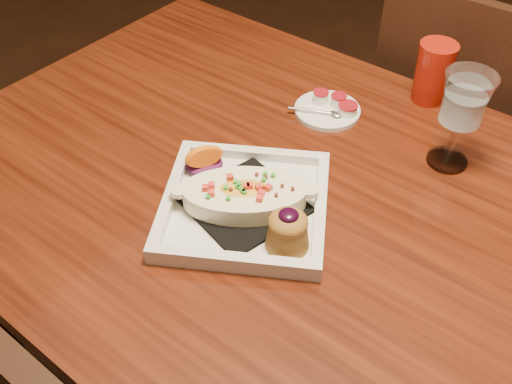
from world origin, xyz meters
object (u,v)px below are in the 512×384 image
Objects in this scene: chair_far at (457,142)px; red_tumbler at (433,73)px; plate at (248,203)px; saucer at (327,108)px; goblet at (464,104)px; table at (328,254)px.

red_tumbler is (-0.03, -0.23, 0.31)m from chair_far.
red_tumbler reaches higher than plate.
plate is 2.88× the size of red_tumbler.
saucer is (-0.17, -0.39, 0.25)m from chair_far.
chair_far is 7.07× the size of saucer.
goblet is at bearing 0.87° from saucer.
saucer is (-0.05, 0.32, -0.02)m from plate.
goblet reaches higher than table.
goblet reaches higher than red_tumbler.
goblet is (0.20, 0.32, 0.10)m from plate.
goblet is (0.09, 0.24, 0.22)m from table.
saucer is at bearing 66.92° from chair_far.
chair_far is 0.77m from plate.
chair_far is at bearing 90.00° from table.
table is at bearing 90.00° from chair_far.
red_tumbler is (0.08, 0.48, 0.04)m from plate.
chair_far is at bearing 102.76° from goblet.
table is at bearing -54.73° from saucer.
plate is at bearing 81.02° from chair_far.
chair_far and goblet have the same top height.
chair_far is at bearing 50.64° from plate.
red_tumbler reaches higher than table.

